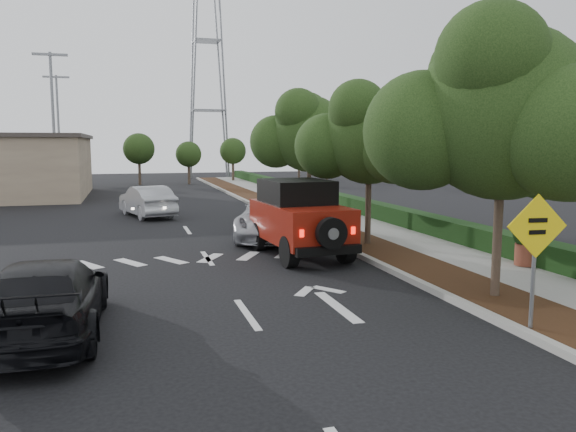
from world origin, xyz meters
name	(u,v)px	position (x,y,z in m)	size (l,w,h in m)	color
ground	(247,314)	(0.00, 0.00, 0.00)	(120.00, 120.00, 0.00)	black
curb	(294,224)	(4.60, 12.00, 0.07)	(0.20, 70.00, 0.15)	#9E9B93
planting_strip	(316,223)	(5.60, 12.00, 0.06)	(1.80, 70.00, 0.12)	black
sidewalk	(356,222)	(7.50, 12.00, 0.06)	(2.00, 70.00, 0.12)	gray
hedge	(385,213)	(8.90, 12.00, 0.40)	(0.80, 70.00, 0.80)	black
transmission_tower	(209,178)	(6.00, 48.00, 0.00)	(7.00, 4.00, 28.00)	slate
street_tree_near	(494,300)	(5.60, -0.50, 0.00)	(3.80, 3.80, 5.92)	black
street_tree_mid	(367,247)	(5.60, 6.50, 0.00)	(3.20, 3.20, 5.32)	black
street_tree_far	(309,222)	(5.60, 13.00, 0.00)	(3.40, 3.40, 5.62)	black
light_pole_a	(58,202)	(-6.50, 26.00, 0.00)	(2.00, 0.22, 9.00)	slate
light_pole_b	(62,188)	(-7.50, 38.00, 0.00)	(2.00, 0.22, 9.00)	slate
red_jeep	(297,217)	(2.85, 5.77, 1.21)	(2.37, 4.78, 2.39)	black
silver_suv_ahead	(275,218)	(2.95, 9.01, 0.78)	(2.58, 5.60, 1.56)	#B1B2B9
black_suv_oncoming	(46,298)	(-3.80, -0.27, 0.72)	(2.01, 4.93, 1.43)	black
silver_sedan_oncoming	(147,201)	(-1.41, 16.99, 0.75)	(1.59, 4.57, 1.51)	#B1B3BA
speed_hump_sign	(536,243)	(4.80, -2.67, 1.72)	(1.16, 0.16, 2.49)	slate
terracotta_planter	(527,238)	(8.40, 1.96, 0.90)	(0.76, 0.76, 1.33)	brown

